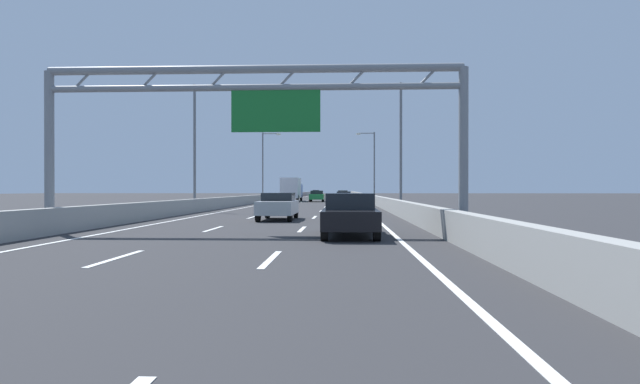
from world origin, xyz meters
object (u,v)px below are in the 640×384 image
Objects in this scene: streetlamp_right_far at (373,162)px; white_car at (344,197)px; streetlamp_left_mid at (198,139)px; yellow_car at (343,195)px; black_car at (350,214)px; red_car at (316,193)px; sign_gantry at (256,105)px; streetlamp_right_mid at (398,138)px; streetlamp_left_far at (264,162)px; green_car at (317,196)px; box_truck at (292,189)px; silver_car at (278,206)px.

white_car is (-3.97, -13.32, -4.66)m from streetlamp_right_far.
yellow_car is at bearing 77.52° from streetlamp_left_mid.
white_car is 0.97× the size of black_car.
white_car is 1.09× the size of red_car.
streetlamp_left_mid reaches higher than sign_gantry.
streetlamp_right_mid is 36.24m from streetlamp_left_far.
green_car is at bearing 76.05° from streetlamp_left_mid.
black_car is 0.57× the size of box_truck.
box_truck is at bearing -89.99° from red_car.
black_car is (3.72, -50.50, 0.01)m from green_car.
streetlamp_left_mid reaches higher than black_car.
black_car is at bearing -85.78° from green_car.
yellow_car is (-4.10, 48.92, -4.63)m from streetlamp_right_mid.
streetlamp_right_mid and streetlamp_left_far have the same top height.
streetlamp_left_mid is 2.28× the size of red_car.
black_car reaches higher than white_car.
green_car is 0.99× the size of red_car.
sign_gantry is 48.96m from green_car.
streetlamp_right_mid is at bearing 56.46° from silver_car.
streetlamp_left_mid is 23.02m from white_car.
streetlamp_left_far reaches higher than black_car.
white_car is 1.04× the size of silver_car.
black_car is (7.29, -116.77, -0.01)m from red_car.
yellow_car is at bearing 67.62° from box_truck.
streetlamp_right_mid is (7.35, 18.87, 0.55)m from sign_gantry.
red_car is 64.16m from box_truck.
red_car reaches higher than silver_car.
streetlamp_right_far is (14.93, 0.00, 0.00)m from streetlamp_left_far.
white_car is at bearing 60.92° from streetlamp_left_mid.
box_truck is at bearing -174.90° from streetlamp_right_far.
black_car is at bearing -61.54° from streetlamp_left_mid.
yellow_car is at bearing 90.26° from white_car.
sign_gantry is at bearing -85.83° from box_truck.
streetlamp_left_mid and streetlamp_right_far have the same top height.
streetlamp_right_mid is 20.63m from white_car.
streetlamp_left_mid is 14.28m from silver_car.
streetlamp_right_mid is 1.00× the size of streetlamp_right_far.
silver_car is at bearing -56.35° from streetlamp_left_mid.
yellow_car is 1.05× the size of green_car.
yellow_car is at bearing 79.86° from green_car.
black_car reaches higher than green_car.
streetlamp_right_mid is 21.43m from black_car.
streetlamp_right_mid is 49.31m from yellow_car.
red_car is at bearing 90.01° from box_truck.
silver_car is at bearing -99.55° from streetlamp_right_far.
streetlamp_left_far is at bearing 180.00° from streetlamp_right_far.
streetlamp_right_mid is 2.09× the size of white_car.
red_car reaches higher than black_car.
streetlamp_left_mid is 14.93m from streetlamp_right_mid.
sign_gantry is at bearing -88.15° from red_car.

